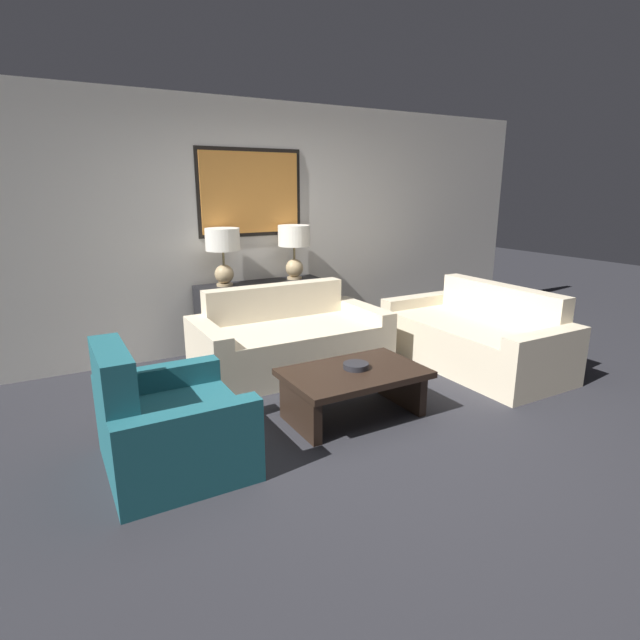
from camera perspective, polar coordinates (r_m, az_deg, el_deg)
ground_plane at (r=3.91m, az=6.06°, el=-11.90°), size 20.00×20.00×0.00m
back_wall at (r=5.62m, az=-8.02°, el=10.44°), size 7.68×0.12×2.65m
console_table at (r=5.53m, az=-6.64°, el=0.42°), size 1.40×0.38×0.76m
table_lamp_left at (r=5.25m, az=-11.04°, el=8.10°), size 0.35×0.35×0.59m
table_lamp_right at (r=5.56m, az=-2.98°, el=8.72°), size 0.35×0.35×0.59m
couch_by_back_wall at (r=4.95m, az=-3.45°, el=-2.51°), size 1.85×0.93×0.80m
couch_by_side at (r=5.29m, az=17.27°, el=-2.02°), size 0.93×1.85×0.80m
coffee_table at (r=3.93m, az=3.88°, el=-7.18°), size 1.08×0.69×0.39m
decorative_bowl at (r=3.92m, az=4.12°, el=-5.24°), size 0.20×0.20×0.04m
armchair_near_back_wall at (r=3.40m, az=-17.02°, el=-11.59°), size 0.85×0.94×0.85m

